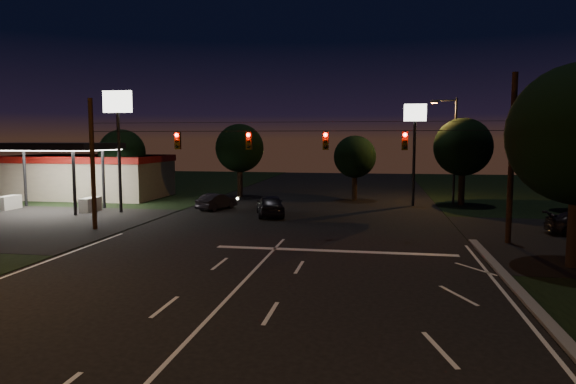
# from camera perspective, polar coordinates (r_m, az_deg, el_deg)

# --- Properties ---
(ground) EXTENTS (140.00, 140.00, 0.00)m
(ground) POSITION_cam_1_polar(r_m,az_deg,el_deg) (15.56, -10.27, -15.11)
(ground) COLOR black
(ground) RESTS_ON ground
(stop_bar) EXTENTS (12.00, 0.50, 0.01)m
(stop_bar) POSITION_cam_1_polar(r_m,az_deg,el_deg) (25.79, 5.11, -6.53)
(stop_bar) COLOR silver
(stop_bar) RESTS_ON ground
(utility_pole_right) EXTENTS (0.30, 0.30, 9.00)m
(utility_pole_right) POSITION_cam_1_polar(r_m,az_deg,el_deg) (29.93, 23.22, -5.27)
(utility_pole_right) COLOR black
(utility_pole_right) RESTS_ON ground
(utility_pole_left) EXTENTS (0.28, 0.28, 8.00)m
(utility_pole_left) POSITION_cam_1_polar(r_m,az_deg,el_deg) (33.79, -20.64, -3.93)
(utility_pole_left) COLOR black
(utility_pole_left) RESTS_ON ground
(signal_span) EXTENTS (24.00, 0.40, 1.56)m
(signal_span) POSITION_cam_1_polar(r_m,az_deg,el_deg) (29.01, -0.14, 5.82)
(signal_span) COLOR black
(signal_span) RESTS_ON ground
(gas_station) EXTENTS (14.20, 16.10, 5.25)m
(gas_station) POSITION_cam_1_polar(r_m,az_deg,el_deg) (51.70, -21.47, 1.99)
(gas_station) COLOR gray
(gas_station) RESTS_ON ground
(pole_sign_left_near) EXTENTS (2.20, 0.30, 9.10)m
(pole_sign_left_near) POSITION_cam_1_polar(r_m,az_deg,el_deg) (40.43, -18.37, 7.64)
(pole_sign_left_near) COLOR black
(pole_sign_left_near) RESTS_ON ground
(pole_sign_right) EXTENTS (1.80, 0.30, 8.40)m
(pole_sign_right) POSITION_cam_1_polar(r_m,az_deg,el_deg) (43.69, 13.90, 6.65)
(pole_sign_right) COLOR black
(pole_sign_right) RESTS_ON ground
(street_light_right_far) EXTENTS (2.20, 0.35, 9.00)m
(street_light_right_far) POSITION_cam_1_polar(r_m,az_deg,el_deg) (46.00, 17.75, 5.25)
(street_light_right_far) COLOR black
(street_light_right_far) RESTS_ON ground
(tree_far_a) EXTENTS (4.20, 4.20, 6.42)m
(tree_far_a) POSITION_cam_1_polar(r_m,az_deg,el_deg) (49.46, -17.87, 4.13)
(tree_far_a) COLOR black
(tree_far_a) RESTS_ON ground
(tree_far_b) EXTENTS (4.60, 4.60, 6.98)m
(tree_far_b) POSITION_cam_1_polar(r_m,az_deg,el_deg) (49.50, -5.34, 4.80)
(tree_far_b) COLOR black
(tree_far_b) RESTS_ON ground
(tree_far_c) EXTENTS (3.80, 3.80, 5.86)m
(tree_far_c) POSITION_cam_1_polar(r_m,az_deg,el_deg) (46.78, 7.46, 3.84)
(tree_far_c) COLOR black
(tree_far_c) RESTS_ON ground
(tree_far_d) EXTENTS (4.80, 4.80, 7.30)m
(tree_far_d) POSITION_cam_1_polar(r_m,az_deg,el_deg) (45.26, 18.86, 4.68)
(tree_far_d) COLOR black
(tree_far_d) RESTS_ON ground
(tree_far_e) EXTENTS (4.00, 4.00, 6.18)m
(tree_far_e) POSITION_cam_1_polar(r_m,az_deg,el_deg) (45.25, 29.30, 3.34)
(tree_far_e) COLOR black
(tree_far_e) RESTS_ON ground
(car_oncoming_a) EXTENTS (3.07, 4.96, 1.58)m
(car_oncoming_a) POSITION_cam_1_polar(r_m,az_deg,el_deg) (37.05, -1.98, -1.48)
(car_oncoming_a) COLOR black
(car_oncoming_a) RESTS_ON ground
(car_oncoming_b) EXTENTS (2.49, 4.07, 1.27)m
(car_oncoming_b) POSITION_cam_1_polar(r_m,az_deg,el_deg) (40.90, -7.92, -1.05)
(car_oncoming_b) COLOR black
(car_oncoming_b) RESTS_ON ground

